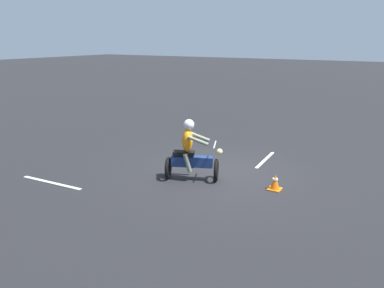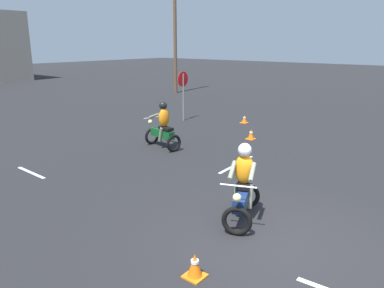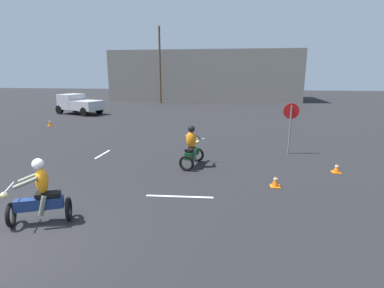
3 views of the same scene
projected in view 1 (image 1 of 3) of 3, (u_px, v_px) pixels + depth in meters
The scene contains 5 objects.
ground_plane at pixel (221, 171), 10.75m from camera, with size 120.00×120.00×0.00m, color black.
motorcycle_rider_foreground at pixel (191, 154), 9.92m from camera, with size 1.54×1.11×1.66m.
traffic_cone_mid_center at pixel (275, 182), 9.39m from camera, with size 0.32×0.32×0.41m.
lane_stripe_e at pixel (52, 182), 9.89m from camera, with size 0.10×2.03×0.01m, color silver.
lane_stripe_s at pixel (265, 160), 11.76m from camera, with size 0.10×1.79×0.01m, color silver.
Camera 1 is at (-4.45, 9.14, 3.68)m, focal length 35.00 mm.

